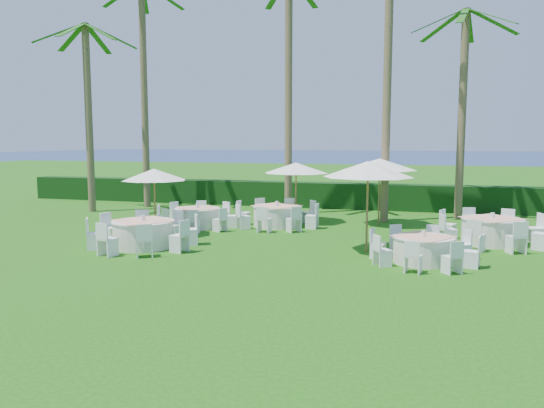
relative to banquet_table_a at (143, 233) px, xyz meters
The scene contains 17 objects.
ground 4.42m from the banquet_table_a, 12.37° to the right, with size 120.00×120.00×0.00m, color #18540E.
hedge 11.86m from the banquet_table_a, 68.75° to the left, with size 34.00×1.00×1.20m, color black.
ocean 101.15m from the banquet_table_a, 87.56° to the left, with size 260.00×260.00×0.00m, color #062045.
banquet_table_a is the anchor object (origin of this frame).
banquet_table_c 8.16m from the banquet_table_a, ahead, with size 2.82×2.82×0.87m.
banquet_table_d 3.84m from the banquet_table_a, 89.13° to the left, with size 2.89×2.89×0.89m.
banquet_table_e 5.65m from the banquet_table_a, 59.99° to the left, with size 3.17×3.17×0.96m.
banquet_table_f 10.78m from the banquet_table_a, 18.93° to the left, with size 3.19×3.19×0.99m.
umbrella_a 2.55m from the banquet_table_a, 108.07° to the left, with size 2.19×2.19×2.28m.
umbrella_b 6.96m from the banquet_table_a, ahead, with size 2.57×2.57×2.64m.
umbrella_c 7.12m from the banquet_table_a, 61.72° to the left, with size 2.53×2.53×2.36m.
umbrella_d 9.23m from the banquet_table_a, 44.30° to the left, with size 2.78×2.78×2.55m.
palm_a 11.52m from the banquet_table_a, 118.78° to the left, with size 4.40×4.13×10.63m.
palm_b 10.11m from the banquet_table_a, 74.28° to the left, with size 4.37×4.24×10.20m.
palm_c 11.68m from the banquet_table_a, 47.57° to the left, with size 4.39×4.20×12.61m.
palm_d 13.76m from the banquet_table_a, 43.53° to the left, with size 4.21×4.39×8.46m.
palm_f 10.15m from the banquet_table_a, 134.04° to the left, with size 4.14×4.40×8.35m.
Camera 1 is at (3.86, -13.15, 3.21)m, focal length 35.00 mm.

